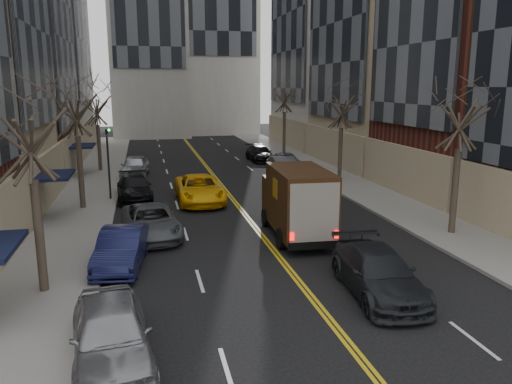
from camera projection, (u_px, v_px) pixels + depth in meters
sidewalk_left at (91, 185)px, 35.09m from camera, size 4.00×66.00×0.15m
sidewalk_right at (332, 175)px, 38.97m from camera, size 4.00×66.00×0.15m
tree_lf_near at (27, 109)px, 15.72m from camera, size 3.20×3.20×8.41m
tree_lf_mid at (75, 92)px, 27.09m from camera, size 3.20×3.20×8.91m
tree_lf_far at (96, 97)px, 39.60m from camera, size 3.20×3.20×8.12m
tree_rt_near at (463, 97)px, 22.33m from camera, size 3.20×3.20×8.71m
tree_rt_mid at (342, 96)px, 35.74m from camera, size 3.20×3.20×8.32m
tree_rt_far at (285, 87)px, 49.92m from camera, size 3.20×3.20×9.11m
traffic_signal at (108, 155)px, 30.09m from camera, size 0.29×0.26×4.70m
ups_truck at (297, 202)px, 23.10m from camera, size 2.74×6.16×3.31m
observer_sedan at (378, 273)px, 16.88m from camera, size 2.61×5.45×1.53m
taxi at (199, 189)px, 30.21m from camera, size 2.74×5.84×1.62m
pedestrian at (279, 200)px, 27.52m from camera, size 0.39×0.57×1.50m
parked_lf_a at (111, 333)px, 12.64m from camera, size 2.46×5.01×1.65m
parked_lf_b at (121, 248)px, 19.42m from camera, size 2.18×4.74×1.51m
parked_lf_c at (151, 222)px, 23.33m from camera, size 3.00×5.47×1.45m
parked_lf_d at (134, 188)px, 30.93m from camera, size 2.35×5.20×1.48m
parked_lf_e at (135, 166)px, 38.51m from camera, size 2.45×4.99×1.64m
parked_rt_a at (284, 168)px, 38.00m from camera, size 1.76×4.85×1.59m
parked_rt_b at (286, 162)px, 41.65m from camera, size 2.77×5.20×1.39m
parked_rt_c at (260, 153)px, 46.55m from camera, size 2.08×4.92×1.42m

